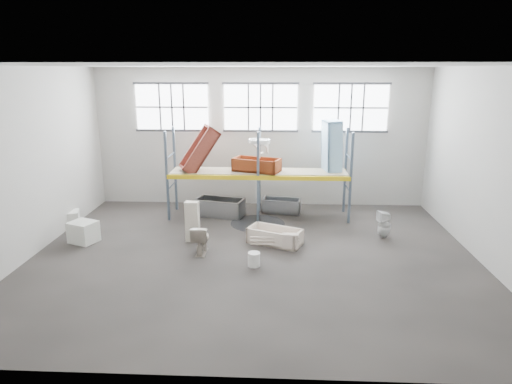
# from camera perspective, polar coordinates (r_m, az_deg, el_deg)

# --- Properties ---
(floor) EXTENTS (12.00, 10.00, 0.10)m
(floor) POSITION_cam_1_polar(r_m,az_deg,el_deg) (12.36, -0.33, -8.34)
(floor) COLOR #4A433F
(floor) RESTS_ON ground
(ceiling) EXTENTS (12.00, 10.00, 0.10)m
(ceiling) POSITION_cam_1_polar(r_m,az_deg,el_deg) (11.33, -0.37, 16.02)
(ceiling) COLOR silver
(ceiling) RESTS_ON ground
(wall_back) EXTENTS (12.00, 0.10, 5.00)m
(wall_back) POSITION_cam_1_polar(r_m,az_deg,el_deg) (16.54, 0.59, 6.93)
(wall_back) COLOR #BCB7AE
(wall_back) RESTS_ON ground
(wall_front) EXTENTS (12.00, 0.10, 5.00)m
(wall_front) POSITION_cam_1_polar(r_m,az_deg,el_deg) (6.73, -2.66, -5.64)
(wall_front) COLOR #B7B2A9
(wall_front) RESTS_ON ground
(wall_left) EXTENTS (0.10, 10.00, 5.00)m
(wall_left) POSITION_cam_1_polar(r_m,az_deg,el_deg) (13.34, -27.32, 3.19)
(wall_left) COLOR #A9A59D
(wall_left) RESTS_ON ground
(wall_right) EXTENTS (0.10, 10.00, 5.00)m
(wall_right) POSITION_cam_1_polar(r_m,az_deg,el_deg) (12.78, 27.90, 2.65)
(wall_right) COLOR #ADA89F
(wall_right) RESTS_ON ground
(window_left) EXTENTS (2.60, 0.04, 1.60)m
(window_left) POSITION_cam_1_polar(r_m,az_deg,el_deg) (16.74, -10.62, 10.56)
(window_left) COLOR white
(window_left) RESTS_ON wall_back
(window_mid) EXTENTS (2.60, 0.04, 1.60)m
(window_mid) POSITION_cam_1_polar(r_m,az_deg,el_deg) (16.31, 0.58, 10.70)
(window_mid) COLOR white
(window_mid) RESTS_ON wall_back
(window_right) EXTENTS (2.60, 0.04, 1.60)m
(window_right) POSITION_cam_1_polar(r_m,az_deg,el_deg) (16.51, 11.94, 10.43)
(window_right) COLOR white
(window_right) RESTS_ON wall_back
(rack_upright_la) EXTENTS (0.08, 0.08, 3.00)m
(rack_upright_la) POSITION_cam_1_polar(r_m,az_deg,el_deg) (15.05, -11.23, 1.91)
(rack_upright_la) COLOR slate
(rack_upright_la) RESTS_ON floor
(rack_upright_lb) EXTENTS (0.08, 0.08, 3.00)m
(rack_upright_lb) POSITION_cam_1_polar(r_m,az_deg,el_deg) (16.19, -10.24, 2.90)
(rack_upright_lb) COLOR slate
(rack_upright_lb) RESTS_ON floor
(rack_upright_ma) EXTENTS (0.08, 0.08, 3.00)m
(rack_upright_ma) POSITION_cam_1_polar(r_m,az_deg,el_deg) (14.62, 0.26, 1.82)
(rack_upright_ma) COLOR slate
(rack_upright_ma) RESTS_ON floor
(rack_upright_mb) EXTENTS (0.08, 0.08, 3.00)m
(rack_upright_mb) POSITION_cam_1_polar(r_m,az_deg,el_deg) (15.79, 0.45, 2.83)
(rack_upright_mb) COLOR slate
(rack_upright_mb) RESTS_ON floor
(rack_upright_ra) EXTENTS (0.08, 0.08, 3.00)m
(rack_upright_ra) POSITION_cam_1_polar(r_m,az_deg,el_deg) (14.80, 11.95, 1.65)
(rack_upright_ra) COLOR slate
(rack_upright_ra) RESTS_ON floor
(rack_upright_rb) EXTENTS (0.08, 0.08, 3.00)m
(rack_upright_rb) POSITION_cam_1_polar(r_m,az_deg,el_deg) (15.96, 11.29, 2.67)
(rack_upright_rb) COLOR slate
(rack_upright_rb) RESTS_ON floor
(rack_beam_front) EXTENTS (6.00, 0.10, 0.14)m
(rack_beam_front) POSITION_cam_1_polar(r_m,az_deg,el_deg) (14.62, 0.26, 1.82)
(rack_beam_front) COLOR yellow
(rack_beam_front) RESTS_ON floor
(rack_beam_back) EXTENTS (6.00, 0.10, 0.14)m
(rack_beam_back) POSITION_cam_1_polar(r_m,az_deg,el_deg) (15.79, 0.45, 2.83)
(rack_beam_back) COLOR yellow
(rack_beam_back) RESTS_ON floor
(shelf_deck) EXTENTS (5.90, 1.10, 0.03)m
(shelf_deck) POSITION_cam_1_polar(r_m,az_deg,el_deg) (15.19, 0.36, 2.64)
(shelf_deck) COLOR gray
(shelf_deck) RESTS_ON floor
(wet_patch) EXTENTS (1.80, 1.80, 0.00)m
(wet_patch) POSITION_cam_1_polar(r_m,az_deg,el_deg) (14.85, 0.22, -3.99)
(wet_patch) COLOR black
(wet_patch) RESTS_ON floor
(bathtub_beige) EXTENTS (1.70, 1.28, 0.45)m
(bathtub_beige) POSITION_cam_1_polar(r_m,az_deg,el_deg) (13.12, 2.41, -5.61)
(bathtub_beige) COLOR #F6E1CC
(bathtub_beige) RESTS_ON floor
(cistern_spare) EXTENTS (0.45, 0.23, 0.42)m
(cistern_spare) POSITION_cam_1_polar(r_m,az_deg,el_deg) (12.64, 4.39, -6.22)
(cistern_spare) COLOR beige
(cistern_spare) RESTS_ON bathtub_beige
(sink_in_tub) EXTENTS (0.52, 0.52, 0.14)m
(sink_in_tub) POSITION_cam_1_polar(r_m,az_deg,el_deg) (12.94, 2.54, -6.23)
(sink_in_tub) COLOR beige
(sink_in_tub) RESTS_ON bathtub_beige
(toilet_beige) EXTENTS (0.48, 0.81, 0.82)m
(toilet_beige) POSITION_cam_1_polar(r_m,az_deg,el_deg) (12.49, -7.01, -5.93)
(toilet_beige) COLOR beige
(toilet_beige) RESTS_ON floor
(cistern_tall) EXTENTS (0.41, 0.28, 1.21)m
(cistern_tall) POSITION_cam_1_polar(r_m,az_deg,el_deg) (13.30, -8.08, -3.73)
(cistern_tall) COLOR beige
(cistern_tall) RESTS_ON floor
(toilet_white) EXTENTS (0.47, 0.46, 0.83)m
(toilet_white) POSITION_cam_1_polar(r_m,az_deg,el_deg) (14.03, 15.97, -3.97)
(toilet_white) COLOR white
(toilet_white) RESTS_ON floor
(steel_tub_left) EXTENTS (1.76, 1.14, 0.60)m
(steel_tub_left) POSITION_cam_1_polar(r_m,az_deg,el_deg) (15.61, -4.58, -1.93)
(steel_tub_left) COLOR #9DA0A4
(steel_tub_left) RESTS_ON floor
(steel_tub_right) EXTENTS (1.42, 0.85, 0.49)m
(steel_tub_right) POSITION_cam_1_polar(r_m,az_deg,el_deg) (15.97, 3.26, -1.71)
(steel_tub_right) COLOR #AFB2B7
(steel_tub_right) RESTS_ON floor
(rust_tub_flat) EXTENTS (1.71, 1.20, 0.44)m
(rust_tub_flat) POSITION_cam_1_polar(r_m,az_deg,el_deg) (15.08, 0.08, 3.48)
(rust_tub_flat) COLOR maroon
(rust_tub_flat) RESTS_ON shelf_deck
(rust_tub_tilted) EXTENTS (1.56, 1.23, 1.66)m
(rust_tub_tilted) POSITION_cam_1_polar(r_m,az_deg,el_deg) (15.27, -7.18, 5.33)
(rust_tub_tilted) COLOR brown
(rust_tub_tilted) RESTS_ON shelf_deck
(sink_on_shelf) EXTENTS (0.89, 0.80, 0.65)m
(sink_on_shelf) POSITION_cam_1_polar(r_m,az_deg,el_deg) (14.96, 0.43, 4.46)
(sink_on_shelf) COLOR white
(sink_on_shelf) RESTS_ON rust_tub_flat
(blue_tub_upright) EXTENTS (0.69, 0.91, 1.79)m
(blue_tub_upright) POSITION_cam_1_polar(r_m,az_deg,el_deg) (15.36, 9.61, 5.67)
(blue_tub_upright) COLOR #96C8EC
(blue_tub_upright) RESTS_ON shelf_deck
(bucket) EXTENTS (0.41, 0.41, 0.37)m
(bucket) POSITION_cam_1_polar(r_m,az_deg,el_deg) (11.68, -0.26, -8.55)
(bucket) COLOR silver
(bucket) RESTS_ON floor
(carton_near) EXTENTS (0.90, 0.85, 0.62)m
(carton_near) POSITION_cam_1_polar(r_m,az_deg,el_deg) (14.13, -21.06, -4.75)
(carton_near) COLOR silver
(carton_near) RESTS_ON floor
(carton_far) EXTENTS (0.78, 0.78, 0.50)m
(carton_far) POSITION_cam_1_polar(r_m,az_deg,el_deg) (15.71, -22.62, -3.16)
(carton_far) COLOR white
(carton_far) RESTS_ON floor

